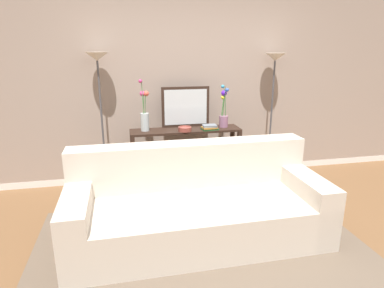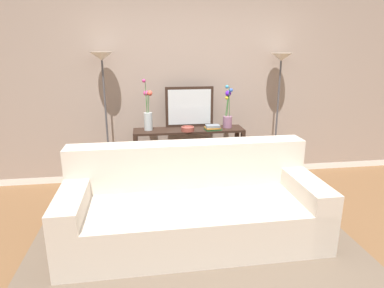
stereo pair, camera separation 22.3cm
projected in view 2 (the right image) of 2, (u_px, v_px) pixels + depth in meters
name	position (u px, v px, depth m)	size (l,w,h in m)	color
ground_plane	(227.00, 257.00, 2.98)	(16.00, 16.00, 0.02)	brown
back_wall	(193.00, 71.00, 4.50)	(12.00, 0.15, 2.99)	white
area_rug	(195.00, 244.00, 3.15)	(3.07, 1.87, 0.01)	brown
couch	(192.00, 208.00, 3.22)	(2.42, 1.01, 0.88)	beige
console_table	(189.00, 147.00, 4.36)	(1.42, 0.34, 0.78)	black
floor_lamp_left	(104.00, 83.00, 4.09)	(0.28, 0.28, 1.75)	#4C4C51
floor_lamp_right	(280.00, 82.00, 4.41)	(0.28, 0.28, 1.73)	#4C4C51
wall_mirror	(190.00, 107.00, 4.35)	(0.63, 0.02, 0.53)	black
vase_tall_flowers	(148.00, 114.00, 4.20)	(0.12, 0.12, 0.65)	silver
vase_short_flowers	(228.00, 114.00, 4.35)	(0.12, 0.13, 0.55)	gray
fruit_bowl	(188.00, 129.00, 4.19)	(0.17, 0.17, 0.06)	brown
book_stack	(213.00, 128.00, 4.24)	(0.21, 0.17, 0.07)	#236033
book_row_under_console	(163.00, 183.00, 4.45)	(0.46, 0.18, 0.13)	#BC3328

